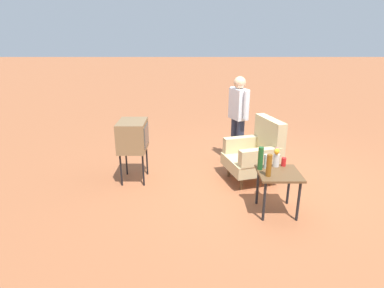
{
  "coord_description": "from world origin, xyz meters",
  "views": [
    {
      "loc": [
        5.02,
        -1.14,
        2.37
      ],
      "look_at": [
        0.06,
        -1.14,
        0.65
      ],
      "focal_mm": 30.05,
      "sensor_mm": 36.0,
      "label": 1
    }
  ],
  "objects": [
    {
      "name": "tv_on_stand",
      "position": [
        0.04,
        -2.1,
        0.78
      ],
      "size": [
        0.6,
        0.45,
        1.03
      ],
      "color": "black",
      "rests_on": "ground"
    },
    {
      "name": "bottle_wine_green",
      "position": [
        0.97,
        -0.21,
        0.76
      ],
      "size": [
        0.07,
        0.07,
        0.32
      ],
      "primitive_type": "cylinder",
      "color": "#1E5623",
      "rests_on": "side_table"
    },
    {
      "name": "armchair",
      "position": [
        0.05,
        -0.07,
        0.5
      ],
      "size": [
        0.95,
        0.96,
        1.06
      ],
      "color": "brown",
      "rests_on": "ground"
    },
    {
      "name": "bottle_tall_amber",
      "position": [
        1.19,
        -0.14,
        0.75
      ],
      "size": [
        0.07,
        0.07,
        0.3
      ],
      "primitive_type": "cylinder",
      "color": "brown",
      "rests_on": "side_table"
    },
    {
      "name": "ground_plane",
      "position": [
        0.0,
        0.0,
        0.0
      ],
      "size": [
        60.0,
        60.0,
        0.0
      ],
      "primitive_type": "plane",
      "color": "#A05B38"
    },
    {
      "name": "person_standing",
      "position": [
        -0.77,
        -0.28,
        0.94
      ],
      "size": [
        0.53,
        0.35,
        1.64
      ],
      "color": "#2D3347",
      "rests_on": "ground"
    },
    {
      "name": "side_table",
      "position": [
        1.08,
        0.03,
        0.51
      ],
      "size": [
        0.56,
        0.56,
        0.6
      ],
      "color": "black",
      "rests_on": "ground"
    },
    {
      "name": "bottle_short_clear",
      "position": [
        0.93,
        -0.11,
        0.7
      ],
      "size": [
        0.06,
        0.06,
        0.2
      ],
      "primitive_type": "cylinder",
      "color": "silver",
      "rests_on": "side_table"
    },
    {
      "name": "flower_vase",
      "position": [
        0.86,
        0.04,
        0.75
      ],
      "size": [
        0.15,
        0.1,
        0.27
      ],
      "color": "silver",
      "rests_on": "side_table"
    },
    {
      "name": "soda_can_red",
      "position": [
        0.85,
        0.15,
        0.66
      ],
      "size": [
        0.07,
        0.07,
        0.12
      ],
      "primitive_type": "cylinder",
      "color": "red",
      "rests_on": "side_table"
    }
  ]
}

